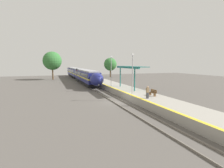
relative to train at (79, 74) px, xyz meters
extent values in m
plane|color=#56514C|center=(0.00, -33.88, -2.17)|extent=(120.00, 120.00, 0.00)
cube|color=slate|center=(-0.72, -33.88, -2.09)|extent=(0.08, 90.00, 0.15)
cube|color=slate|center=(0.72, -33.88, -2.09)|extent=(0.08, 90.00, 0.15)
cube|color=black|center=(0.00, -9.84, -1.56)|extent=(2.51, 20.40, 0.77)
cube|color=navy|center=(0.00, -9.84, -0.74)|extent=(2.85, 22.17, 0.87)
cube|color=yellow|center=(0.00, -9.84, -0.16)|extent=(2.86, 22.17, 0.30)
cube|color=navy|center=(0.00, -9.84, 0.65)|extent=(2.85, 22.17, 1.32)
cube|color=black|center=(0.00, -9.84, 0.59)|extent=(2.88, 20.40, 0.72)
cube|color=#9E9EA3|center=(0.00, -9.84, 1.46)|extent=(2.57, 22.17, 0.30)
cylinder|color=black|center=(-0.72, -17.81, -1.72)|extent=(0.12, 0.90, 0.90)
cylinder|color=black|center=(0.72, -17.81, -1.72)|extent=(0.12, 0.90, 0.90)
cylinder|color=black|center=(-0.72, -15.61, -1.72)|extent=(0.12, 0.90, 0.90)
cylinder|color=black|center=(0.72, -15.61, -1.72)|extent=(0.12, 0.90, 0.90)
cylinder|color=black|center=(-0.72, -4.07, -1.72)|extent=(0.12, 0.90, 0.90)
cylinder|color=black|center=(0.72, -4.07, -1.72)|extent=(0.12, 0.90, 0.90)
cylinder|color=black|center=(-0.72, -1.87, -1.72)|extent=(0.12, 0.90, 0.90)
cylinder|color=black|center=(0.72, -1.87, -1.72)|extent=(0.12, 0.90, 0.90)
ellipsoid|color=navy|center=(0.00, -22.31, 0.07)|extent=(2.74, 4.15, 2.74)
ellipsoid|color=black|center=(0.00, -22.83, 0.52)|extent=(2.00, 2.42, 1.39)
sphere|color=#F9F4CC|center=(0.00, -23.87, -0.93)|extent=(0.24, 0.24, 0.24)
cube|color=black|center=(0.00, 13.13, -1.56)|extent=(2.51, 20.40, 0.77)
cube|color=navy|center=(0.00, 13.13, -0.74)|extent=(2.85, 22.17, 0.87)
cube|color=yellow|center=(0.00, 13.13, -0.16)|extent=(2.86, 22.17, 0.30)
cube|color=navy|center=(0.00, 13.13, 0.65)|extent=(2.85, 22.17, 1.32)
cube|color=black|center=(0.00, 13.13, 0.59)|extent=(2.88, 20.40, 0.72)
cube|color=#9E9EA3|center=(0.00, 13.13, 1.46)|extent=(2.57, 22.17, 0.30)
cylinder|color=black|center=(-0.72, 5.16, -1.72)|extent=(0.12, 0.90, 0.90)
cylinder|color=black|center=(0.72, 5.16, -1.72)|extent=(0.12, 0.90, 0.90)
cylinder|color=black|center=(-0.72, 7.36, -1.72)|extent=(0.12, 0.90, 0.90)
cylinder|color=black|center=(0.72, 7.36, -1.72)|extent=(0.12, 0.90, 0.90)
cylinder|color=black|center=(-0.72, 18.91, -1.72)|extent=(0.12, 0.90, 0.90)
cylinder|color=black|center=(0.72, 18.91, -1.72)|extent=(0.12, 0.90, 0.90)
cylinder|color=black|center=(-0.72, 21.11, -1.72)|extent=(0.12, 0.90, 0.90)
cylinder|color=black|center=(0.72, 21.11, -1.72)|extent=(0.12, 0.90, 0.90)
cube|color=#9E998E|center=(3.82, -33.88, -1.66)|extent=(4.24, 64.00, 1.01)
cube|color=yellow|center=(1.90, -33.88, -1.15)|extent=(0.40, 64.00, 0.01)
cube|color=brown|center=(4.33, -36.92, -0.95)|extent=(0.36, 0.06, 0.42)
cube|color=brown|center=(4.33, -35.80, -0.95)|extent=(0.36, 0.06, 0.42)
cube|color=brown|center=(4.33, -36.36, -0.72)|extent=(0.44, 1.49, 0.03)
cube|color=brown|center=(4.53, -36.36, -0.49)|extent=(0.04, 1.49, 0.44)
cube|color=#333338|center=(2.73, -37.70, -0.77)|extent=(0.28, 0.20, 0.78)
cube|color=#7F6647|center=(2.73, -37.70, -0.07)|extent=(0.36, 0.22, 0.62)
sphere|color=tan|center=(2.73, -37.70, 0.35)|extent=(0.21, 0.21, 0.21)
cylinder|color=#59595E|center=(-1.93, -8.15, -0.49)|extent=(0.14, 0.14, 3.37)
cube|color=black|center=(-1.93, -8.15, 1.55)|extent=(0.28, 0.20, 0.70)
sphere|color=black|center=(-1.93, -8.26, 1.72)|extent=(0.14, 0.14, 0.14)
sphere|color=red|center=(-1.93, -8.26, 1.38)|extent=(0.14, 0.14, 0.14)
cylinder|color=#9E9EA3|center=(2.26, -34.17, 1.69)|extent=(0.12, 0.12, 5.69)
cube|color=silver|center=(2.26, -34.17, 4.66)|extent=(0.36, 0.20, 0.24)
cylinder|color=#9E9EA3|center=(2.26, -24.86, 1.69)|extent=(0.12, 0.12, 5.69)
cube|color=silver|center=(2.26, -24.86, 4.66)|extent=(0.36, 0.20, 0.24)
cylinder|color=#1E6B66|center=(3.87, -31.75, 0.70)|extent=(0.20, 0.20, 3.70)
cylinder|color=#1E6B66|center=(3.87, -25.65, 0.70)|extent=(0.20, 0.20, 3.70)
cube|color=#1E6B66|center=(3.87, -28.70, 2.65)|extent=(0.24, 9.10, 0.36)
cube|color=#1E6B66|center=(4.77, -28.70, 2.77)|extent=(2.00, 9.10, 0.10)
cylinder|color=brown|center=(-8.09, 4.93, -0.23)|extent=(0.44, 0.44, 3.88)
sphere|color=#337033|center=(-8.09, 4.93, 4.16)|extent=(6.14, 6.14, 6.14)
cylinder|color=brown|center=(13.76, 8.74, -0.63)|extent=(0.44, 0.44, 3.08)
sphere|color=#337033|center=(13.76, 8.74, 2.94)|extent=(5.08, 5.08, 5.08)
camera|label=1|loc=(-9.08, -57.06, 3.39)|focal=28.00mm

